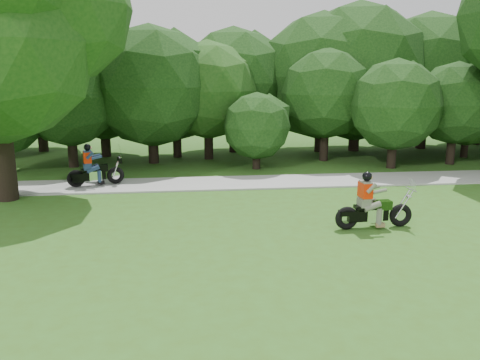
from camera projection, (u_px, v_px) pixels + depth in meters
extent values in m
plane|color=#355B1A|center=(396.00, 262.00, 10.35)|extent=(100.00, 100.00, 0.00)
cube|color=gray|center=(306.00, 181.00, 18.09)|extent=(60.00, 2.20, 0.06)
cylinder|color=black|center=(392.00, 152.00, 20.60)|extent=(0.40, 0.40, 1.47)
sphere|color=black|center=(395.00, 105.00, 20.15)|extent=(3.98, 3.98, 3.98)
cylinder|color=black|center=(320.00, 135.00, 25.01)|extent=(0.53, 0.53, 1.80)
sphere|color=black|center=(322.00, 77.00, 24.34)|extent=(6.61, 6.61, 6.61)
cylinder|color=black|center=(153.00, 145.00, 21.74)|extent=(0.48, 0.48, 1.72)
sphere|color=black|center=(151.00, 87.00, 21.15)|extent=(5.53, 5.53, 5.53)
cylinder|color=black|center=(324.00, 142.00, 22.37)|extent=(0.41, 0.41, 1.80)
sphere|color=black|center=(326.00, 94.00, 21.86)|extent=(4.26, 4.26, 4.26)
cylinder|color=black|center=(105.00, 139.00, 23.46)|extent=(0.48, 0.48, 1.80)
sphere|color=black|center=(102.00, 84.00, 22.86)|extent=(5.57, 5.57, 5.57)
cylinder|color=black|center=(209.00, 141.00, 22.76)|extent=(0.43, 0.43, 1.80)
sphere|color=#1A4814|center=(208.00, 90.00, 22.23)|extent=(4.69, 4.69, 4.69)
cylinder|color=black|center=(465.00, 146.00, 23.36)|extent=(0.35, 0.35, 1.08)
sphere|color=#1A4814|center=(468.00, 116.00, 23.03)|extent=(2.96, 2.96, 2.96)
cylinder|color=black|center=(177.00, 141.00, 23.32)|extent=(0.42, 0.42, 1.62)
sphere|color=black|center=(176.00, 95.00, 22.82)|extent=(4.44, 4.44, 4.44)
cylinder|color=black|center=(451.00, 147.00, 21.51)|extent=(0.39, 0.39, 1.57)
sphere|color=black|center=(455.00, 103.00, 21.07)|extent=(3.73, 3.73, 3.73)
cylinder|color=black|center=(42.00, 135.00, 25.04)|extent=(0.51, 0.51, 1.80)
sphere|color=black|center=(37.00, 80.00, 24.40)|extent=(6.11, 6.11, 6.11)
cylinder|color=black|center=(354.00, 134.00, 25.28)|extent=(0.56, 0.56, 1.80)
sphere|color=black|center=(357.00, 72.00, 24.56)|extent=(7.26, 7.26, 7.26)
cylinder|color=black|center=(477.00, 129.00, 27.52)|extent=(0.45, 0.45, 1.80)
cylinder|color=black|center=(234.00, 135.00, 24.86)|extent=(0.48, 0.48, 1.80)
sphere|color=black|center=(234.00, 83.00, 24.26)|extent=(5.67, 5.67, 5.67)
cylinder|color=black|center=(422.00, 132.00, 26.09)|extent=(0.54, 0.54, 1.80)
sphere|color=black|center=(426.00, 76.00, 25.41)|extent=(6.75, 6.75, 6.75)
cylinder|color=black|center=(256.00, 158.00, 20.48)|extent=(0.35, 0.35, 0.92)
sphere|color=black|center=(257.00, 126.00, 20.17)|extent=(2.93, 2.93, 2.93)
cylinder|color=black|center=(73.00, 148.00, 20.80)|extent=(0.42, 0.42, 1.68)
sphere|color=black|center=(68.00, 96.00, 20.30)|extent=(4.44, 4.44, 4.44)
cylinder|color=black|center=(10.00, 158.00, 19.76)|extent=(0.34, 0.34, 1.25)
sphere|color=black|center=(6.00, 121.00, 19.42)|extent=(2.83, 2.83, 2.83)
cylinder|color=black|center=(1.00, 137.00, 15.05)|extent=(0.68, 0.68, 4.20)
sphere|color=#1A4814|center=(54.00, 7.00, 15.11)|extent=(5.12, 5.12, 5.12)
torus|color=black|center=(347.00, 218.00, 12.46)|extent=(0.65, 0.22, 0.64)
torus|color=black|center=(400.00, 215.00, 12.71)|extent=(0.65, 0.22, 0.64)
cube|color=black|center=(367.00, 215.00, 12.54)|extent=(1.12, 0.28, 0.29)
cube|color=silver|center=(373.00, 215.00, 12.57)|extent=(0.45, 0.33, 0.36)
cube|color=black|center=(382.00, 205.00, 12.55)|extent=(0.49, 0.30, 0.24)
cube|color=black|center=(364.00, 207.00, 12.47)|extent=(0.49, 0.32, 0.09)
cylinder|color=silver|center=(403.00, 204.00, 12.64)|extent=(0.49, 0.07, 0.75)
cylinder|color=silver|center=(411.00, 190.00, 12.59)|extent=(0.07, 0.58, 0.03)
cube|color=#555A49|center=(364.00, 202.00, 12.44)|extent=(0.29, 0.36, 0.22)
cube|color=#555A49|center=(365.00, 191.00, 12.37)|extent=(0.26, 0.40, 0.51)
cube|color=red|center=(365.00, 190.00, 12.37)|extent=(0.29, 0.43, 0.40)
sphere|color=black|center=(367.00, 176.00, 12.29)|extent=(0.25, 0.25, 0.25)
torus|color=black|center=(76.00, 179.00, 16.91)|extent=(0.66, 0.36, 0.64)
torus|color=black|center=(116.00, 175.00, 17.45)|extent=(0.66, 0.36, 0.64)
cube|color=black|center=(91.00, 176.00, 17.10)|extent=(1.03, 0.50, 0.29)
cube|color=silver|center=(95.00, 176.00, 17.16)|extent=(0.51, 0.42, 0.36)
cube|color=black|center=(101.00, 168.00, 17.18)|extent=(0.53, 0.40, 0.24)
cube|color=black|center=(88.00, 170.00, 17.01)|extent=(0.54, 0.42, 0.09)
cylinder|color=silver|center=(116.00, 167.00, 17.39)|extent=(0.36, 0.14, 0.81)
cylinder|color=silver|center=(120.00, 156.00, 17.37)|extent=(0.20, 0.57, 0.03)
cube|color=black|center=(78.00, 178.00, 16.73)|extent=(0.40, 0.22, 0.31)
cube|color=black|center=(77.00, 176.00, 17.09)|extent=(0.40, 0.22, 0.31)
cube|color=navy|center=(87.00, 167.00, 16.98)|extent=(0.36, 0.41, 0.22)
cube|color=navy|center=(87.00, 158.00, 16.91)|extent=(0.34, 0.43, 0.51)
cube|color=red|center=(87.00, 157.00, 16.91)|extent=(0.37, 0.48, 0.40)
sphere|color=black|center=(87.00, 147.00, 16.84)|extent=(0.25, 0.25, 0.25)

